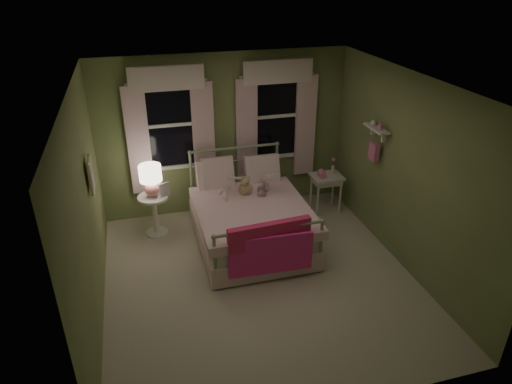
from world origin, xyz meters
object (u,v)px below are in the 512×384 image
object	(u,v)px
child_left	(224,177)
child_right	(260,173)
table_lamp	(151,178)
teddy_bear	(245,187)
nightstand_right	(326,181)
bed	(250,220)
nightstand_left	(154,210)

from	to	relation	value
child_left	child_right	size ratio (longest dim) A/B	0.98
table_lamp	teddy_bear	bearing A→B (deg)	-13.72
teddy_bear	nightstand_right	distance (m)	1.52
bed	child_right	world-z (taller)	child_right
child_left	table_lamp	bearing A→B (deg)	1.96
nightstand_right	child_left	bearing A→B (deg)	-174.62
bed	teddy_bear	xyz separation A→B (m)	(0.01, 0.27, 0.42)
bed	nightstand_left	distance (m)	1.47
bed	nightstand_left	xyz separation A→B (m)	(-1.34, 0.60, 0.04)
table_lamp	bed	bearing A→B (deg)	-24.22
teddy_bear	table_lamp	xyz separation A→B (m)	(-1.35, 0.33, 0.16)
child_left	table_lamp	world-z (taller)	child_left
child_left	table_lamp	size ratio (longest dim) A/B	1.38
child_left	teddy_bear	distance (m)	0.34
bed	table_lamp	bearing A→B (deg)	155.78
table_lamp	nightstand_right	bearing A→B (deg)	-0.12
bed	nightstand_left	size ratio (longest dim) A/B	3.13
child_right	table_lamp	bearing A→B (deg)	9.76
child_left	child_right	world-z (taller)	child_right
child_right	nightstand_right	distance (m)	1.25
child_right	teddy_bear	world-z (taller)	child_right
bed	child_left	xyz separation A→B (m)	(-0.27, 0.43, 0.53)
bed	nightstand_right	distance (m)	1.60
nightstand_right	table_lamp	bearing A→B (deg)	179.88
child_left	table_lamp	xyz separation A→B (m)	(-1.07, 0.17, 0.05)
bed	teddy_bear	bearing A→B (deg)	88.85
table_lamp	child_right	bearing A→B (deg)	-5.97
child_left	nightstand_left	world-z (taller)	child_left
nightstand_left	table_lamp	distance (m)	0.54
nightstand_right	bed	bearing A→B (deg)	-157.89
teddy_bear	nightstand_left	xyz separation A→B (m)	(-1.35, 0.33, -0.37)
bed	nightstand_right	size ratio (longest dim) A/B	3.18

